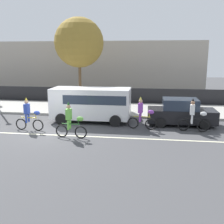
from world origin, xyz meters
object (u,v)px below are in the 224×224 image
Objects in this scene: parade_cyclist_cobalt at (29,116)px; parade_cyclist_purple at (142,115)px; parked_car_black at (181,113)px; parade_cyclist_zebra at (194,117)px; parade_cyclist_lime at (71,122)px; parked_van_white at (92,102)px.

parade_cyclist_cobalt and parade_cyclist_purple have the same top height.
parade_cyclist_purple is at bearing -150.62° from parked_car_black.
parade_cyclist_zebra is 0.47× the size of parked_car_black.
parade_cyclist_lime is at bearing -162.15° from parade_cyclist_zebra.
parked_van_white reaches higher than parked_car_black.
parade_cyclist_lime is at bearing -148.90° from parade_cyclist_purple.
parked_van_white is (3.13, 2.51, 0.44)m from parade_cyclist_cobalt.
parade_cyclist_purple is 0.38× the size of parked_van_white.
parked_van_white is at bearing 179.36° from parked_car_black.
parade_cyclist_zebra is (6.49, 2.09, 0.00)m from parade_cyclist_lime.
parade_cyclist_lime is at bearing -20.45° from parade_cyclist_cobalt.
parked_van_white is (0.36, 3.55, 0.44)m from parade_cyclist_lime.
parked_car_black is at bearing -0.64° from parked_van_white.
parked_van_white reaches higher than parade_cyclist_zebra.
parade_cyclist_lime is 4.21m from parade_cyclist_purple.
parade_cyclist_lime is 0.38× the size of parked_van_white.
parked_car_black is (2.33, 1.31, -0.06)m from parade_cyclist_purple.
parade_cyclist_cobalt is at bearing -173.51° from parade_cyclist_zebra.
parade_cyclist_lime is at bearing -95.74° from parked_van_white.
parade_cyclist_cobalt is 6.48m from parade_cyclist_purple.
parked_van_white is at bearing 157.03° from parade_cyclist_purple.
parade_cyclist_cobalt is 0.47× the size of parked_car_black.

